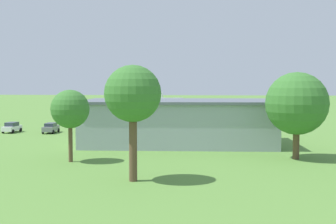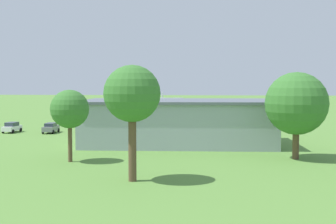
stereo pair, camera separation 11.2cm
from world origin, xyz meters
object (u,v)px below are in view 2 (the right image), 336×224
object	(u,v)px
car_grey	(51,128)
car_white	(12,127)
car_black	(257,129)
person_by_parked_cars	(134,128)
biplane	(160,103)
person_near_hangar_door	(208,127)
person_crossing_taxiway	(228,127)
person_at_fence_line	(127,125)
hangar	(179,122)
car_green	(96,128)
tree_behind_hangar_right	(132,95)
tree_behind_hangar_left	(296,104)
tree_at_field_edge	(70,109)
person_walking_on_apron	(103,130)

from	to	relation	value
car_grey	car_white	xyz separation A→B (m)	(6.54, -0.06, 0.02)
car_black	person_by_parked_cars	size ratio (longest dim) A/B	2.87
biplane	person_near_hangar_door	xyz separation A→B (m)	(-8.93, 9.81, -3.49)
car_white	person_crossing_taxiway	xyz separation A→B (m)	(-35.11, -3.96, -0.06)
car_black	car_grey	size ratio (longest dim) A/B	1.05
car_black	person_at_fence_line	bearing A→B (deg)	-11.48
hangar	car_green	xyz separation A→B (m)	(14.16, -11.57, -2.08)
biplane	car_white	bearing A→B (deg)	29.38
person_at_fence_line	tree_behind_hangar_right	bearing A→B (deg)	101.00
car_black	biplane	bearing A→B (deg)	-36.83
car_grey	person_by_parked_cars	world-z (taller)	car_grey
person_crossing_taxiway	tree_behind_hangar_left	world-z (taller)	tree_behind_hangar_left
tree_behind_hangar_right	car_grey	bearing A→B (deg)	-61.17
car_black	person_near_hangar_door	world-z (taller)	person_near_hangar_door
car_black	car_white	xyz separation A→B (m)	(39.48, 0.59, 0.01)
person_by_parked_cars	tree_behind_hangar_right	size ratio (longest dim) A/B	0.17
biplane	person_crossing_taxiway	xyz separation A→B (m)	(-12.13, 8.98, -3.52)
car_green	person_near_hangar_door	size ratio (longest dim) A/B	2.58
car_black	person_by_parked_cars	bearing A→B (deg)	-3.21
hangar	tree_at_field_edge	distance (m)	18.18
person_crossing_taxiway	car_black	bearing A→B (deg)	142.29
person_near_hangar_door	tree_behind_hangar_left	distance (m)	27.87
biplane	person_near_hangar_door	bearing A→B (deg)	132.31
person_crossing_taxiway	tree_at_field_edge	bearing A→B (deg)	60.47
person_walking_on_apron	person_crossing_taxiway	bearing A→B (deg)	-160.31
tree_behind_hangar_right	person_walking_on_apron	bearing A→B (deg)	-72.59
car_white	person_by_parked_cars	bearing A→B (deg)	-175.15
person_by_parked_cars	tree_at_field_edge	bearing A→B (deg)	85.94
person_by_parked_cars	tree_behind_hangar_left	distance (m)	32.80
hangar	car_grey	xyz separation A→B (m)	(21.52, -11.53, -2.09)
car_black	person_walking_on_apron	xyz separation A→B (m)	(23.73, 3.55, -0.05)
biplane	person_by_parked_cars	distance (m)	12.19
car_white	person_near_hangar_door	bearing A→B (deg)	-174.39
car_white	tree_behind_hangar_left	bearing A→B (deg)	151.34
person_crossing_taxiway	car_green	bearing A→B (deg)	10.63
hangar	person_walking_on_apron	xyz separation A→B (m)	(12.31, -8.62, -2.13)
car_green	tree_behind_hangar_left	distance (m)	35.88
car_black	person_crossing_taxiway	size ratio (longest dim) A/B	2.88
tree_at_field_edge	tree_behind_hangar_right	xyz separation A→B (m)	(-7.95, 8.65, 1.75)
car_green	tree_behind_hangar_right	size ratio (longest dim) A/B	0.45
person_walking_on_apron	person_at_fence_line	xyz separation A→B (m)	(-2.30, -7.91, 0.09)
person_by_parked_cars	person_near_hangar_door	bearing A→B (deg)	-173.14
car_grey	hangar	bearing A→B (deg)	151.82
biplane	tree_behind_hangar_right	xyz separation A→B (m)	(-2.85, 48.05, 2.84)
tree_behind_hangar_left	person_near_hangar_door	bearing A→B (deg)	-69.89
person_crossing_taxiway	tree_behind_hangar_left	bearing A→B (deg)	103.18
car_green	tree_at_field_edge	bearing A→B (deg)	98.56
person_at_fence_line	tree_at_field_edge	bearing A→B (deg)	89.70
biplane	tree_behind_hangar_right	size ratio (longest dim) A/B	0.92
biplane	car_green	distance (m)	16.20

